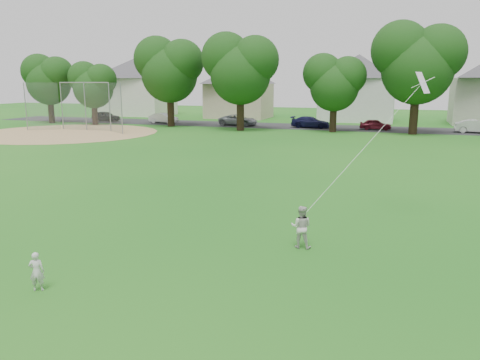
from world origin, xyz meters
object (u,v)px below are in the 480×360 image
(toddler, at_px, (37,271))
(older_boy, at_px, (301,227))
(kite, at_px, (366,145))
(baseball_backstop, at_px, (82,107))

(toddler, xyz_separation_m, older_boy, (5.50, 5.08, 0.17))
(toddler, distance_m, older_boy, 7.49)
(toddler, distance_m, kite, 10.52)
(toddler, bearing_deg, kite, -159.24)
(kite, distance_m, baseball_backstop, 38.94)
(kite, bearing_deg, baseball_backstop, 140.38)
(older_boy, bearing_deg, toddler, 39.79)
(toddler, height_order, baseball_backstop, baseball_backstop)
(older_boy, bearing_deg, baseball_backstop, -46.59)
(older_boy, distance_m, kite, 3.61)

